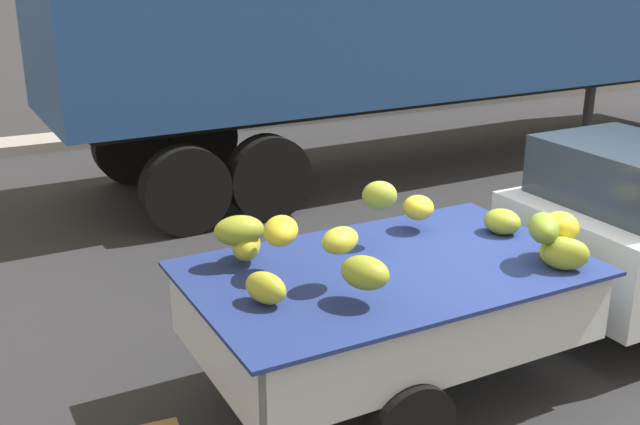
% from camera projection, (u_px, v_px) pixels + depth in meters
% --- Properties ---
extents(ground, '(220.00, 220.00, 0.00)m').
position_uv_depth(ground, '(521.00, 364.00, 6.32)').
color(ground, '#28282B').
extents(curb_strip, '(80.00, 0.80, 0.16)m').
position_uv_depth(curb_strip, '(186.00, 128.00, 14.19)').
color(curb_strip, gray).
rests_on(curb_strip, ground).
extents(pickup_truck, '(5.16, 1.88, 1.70)m').
position_uv_depth(pickup_truck, '(587.00, 244.00, 6.47)').
color(pickup_truck, silver).
rests_on(pickup_truck, ground).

